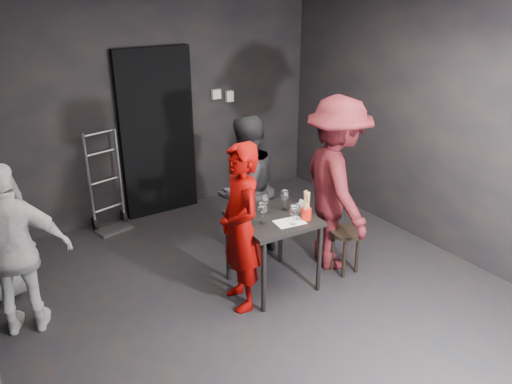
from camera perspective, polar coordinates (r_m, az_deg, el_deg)
floor at (r=4.84m, az=1.10°, el=-12.39°), size 4.50×5.00×0.02m
wall_back at (r=6.35m, az=-11.63°, el=9.25°), size 4.50×0.04×2.70m
wall_right at (r=5.72m, az=20.42°, el=6.81°), size 0.04×5.00×2.70m
doorway at (r=6.37m, az=-11.22°, el=6.53°), size 0.95×0.10×2.10m
wallbox_upper at (r=6.63m, az=-4.60°, el=11.09°), size 0.12×0.06×0.12m
wallbox_lower at (r=6.73m, az=-3.06°, el=10.88°), size 0.10×0.06×0.14m
hand_truck at (r=6.32m, az=-16.35°, el=-2.14°), size 0.41×0.34×1.22m
tasting_table at (r=4.76m, az=1.99°, el=-3.90°), size 0.72×0.72×0.75m
stool at (r=5.19m, az=10.22°, el=-5.34°), size 0.33×0.33×0.47m
server_red at (r=4.41m, az=-1.79°, el=-3.71°), size 0.49×0.66×1.64m
woman_black at (r=5.23m, az=-1.19°, el=0.66°), size 0.89×0.66×1.63m
man_maroon at (r=5.04m, az=9.26°, el=2.74°), size 1.04×1.53×2.17m
bystander_cream at (r=4.54m, az=-25.86°, el=-6.03°), size 1.00×0.71×1.54m
tasting_mat at (r=4.61m, az=3.86°, el=-3.46°), size 0.29×0.21×0.00m
wine_glass_a at (r=4.54m, az=0.79°, el=-2.33°), size 0.09×0.09×0.22m
wine_glass_b at (r=4.65m, az=-1.51°, el=-1.70°), size 0.11×0.11×0.22m
wine_glass_c at (r=4.74m, az=1.03°, el=-1.32°), size 0.10×0.10×0.20m
wine_glass_d at (r=4.53m, az=4.33°, el=-2.52°), size 0.11×0.11×0.21m
wine_glass_e at (r=4.63m, az=4.78°, el=-2.17°), size 0.08×0.08×0.18m
wine_glass_f at (r=4.82m, az=3.31°, el=-0.82°), size 0.09×0.09×0.22m
wine_bottle at (r=4.55m, az=-1.58°, el=-2.03°), size 0.08×0.08×0.34m
breadstick_cup at (r=4.63m, az=5.79°, el=-1.58°), size 0.10×0.10×0.30m
reserved_card at (r=4.82m, az=5.37°, el=-1.64°), size 0.09×0.14×0.10m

